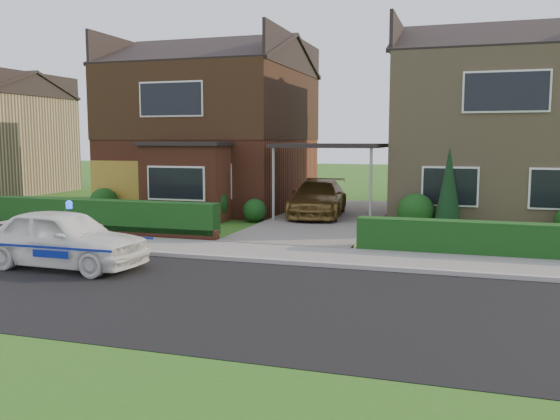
% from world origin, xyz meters
% --- Properties ---
extents(ground, '(120.00, 120.00, 0.00)m').
position_xyz_m(ground, '(0.00, 0.00, 0.00)').
color(ground, '#2B5516').
rests_on(ground, ground).
extents(road, '(60.00, 6.00, 0.02)m').
position_xyz_m(road, '(0.00, 0.00, 0.00)').
color(road, black).
rests_on(road, ground).
extents(kerb, '(60.00, 0.16, 0.12)m').
position_xyz_m(kerb, '(0.00, 3.05, 0.06)').
color(kerb, '#9E9993').
rests_on(kerb, ground).
extents(sidewalk, '(60.00, 2.00, 0.10)m').
position_xyz_m(sidewalk, '(0.00, 4.10, 0.05)').
color(sidewalk, slate).
rests_on(sidewalk, ground).
extents(grass_verge, '(60.00, 4.00, 0.01)m').
position_xyz_m(grass_verge, '(0.00, -5.00, 0.00)').
color(grass_verge, '#2B5516').
rests_on(grass_verge, ground).
extents(driveway, '(3.80, 12.00, 0.12)m').
position_xyz_m(driveway, '(0.00, 11.00, 0.06)').
color(driveway, '#666059').
rests_on(driveway, ground).
extents(house_left, '(7.50, 9.53, 7.25)m').
position_xyz_m(house_left, '(-5.78, 13.90, 3.81)').
color(house_left, brown).
rests_on(house_left, ground).
extents(house_right, '(7.50, 8.06, 7.25)m').
position_xyz_m(house_right, '(5.80, 13.99, 3.66)').
color(house_right, '#937C5A').
rests_on(house_right, ground).
extents(carport_link, '(3.80, 3.00, 2.77)m').
position_xyz_m(carport_link, '(0.00, 10.95, 2.66)').
color(carport_link, black).
rests_on(carport_link, ground).
extents(garage_door, '(2.20, 0.10, 2.10)m').
position_xyz_m(garage_door, '(-8.25, 9.96, 1.05)').
color(garage_door, olive).
rests_on(garage_door, ground).
extents(dwarf_wall, '(7.70, 0.25, 0.36)m').
position_xyz_m(dwarf_wall, '(-5.80, 5.30, 0.18)').
color(dwarf_wall, brown).
rests_on(dwarf_wall, ground).
extents(hedge_left, '(7.50, 0.55, 0.90)m').
position_xyz_m(hedge_left, '(-5.80, 5.45, 0.00)').
color(hedge_left, '#113813').
rests_on(hedge_left, ground).
extents(hedge_right, '(7.50, 0.55, 0.80)m').
position_xyz_m(hedge_right, '(5.80, 5.35, 0.00)').
color(hedge_right, '#113813').
rests_on(hedge_right, ground).
extents(shrub_left_far, '(1.08, 1.08, 1.08)m').
position_xyz_m(shrub_left_far, '(-8.50, 9.50, 0.54)').
color(shrub_left_far, '#113813').
rests_on(shrub_left_far, ground).
extents(shrub_left_mid, '(1.32, 1.32, 1.32)m').
position_xyz_m(shrub_left_mid, '(-4.00, 9.30, 0.66)').
color(shrub_left_mid, '#113813').
rests_on(shrub_left_mid, ground).
extents(shrub_left_near, '(0.84, 0.84, 0.84)m').
position_xyz_m(shrub_left_near, '(-2.40, 9.60, 0.42)').
color(shrub_left_near, '#113813').
rests_on(shrub_left_near, ground).
extents(shrub_right_near, '(1.20, 1.20, 1.20)m').
position_xyz_m(shrub_right_near, '(3.20, 9.40, 0.60)').
color(shrub_right_near, '#113813').
rests_on(shrub_right_near, ground).
extents(conifer_a, '(0.90, 0.90, 2.60)m').
position_xyz_m(conifer_a, '(4.20, 9.20, 1.30)').
color(conifer_a, black).
rests_on(conifer_a, ground).
extents(police_car, '(3.64, 4.02, 1.51)m').
position_xyz_m(police_car, '(-3.97, 1.20, 0.67)').
color(police_car, white).
rests_on(police_car, ground).
extents(driveway_car, '(2.29, 4.65, 1.30)m').
position_xyz_m(driveway_car, '(-0.46, 11.12, 0.77)').
color(driveway_car, brown).
rests_on(driveway_car, driveway).
extents(potted_plant_a, '(0.50, 0.39, 0.84)m').
position_xyz_m(potted_plant_a, '(-5.74, 9.00, 0.42)').
color(potted_plant_a, gray).
rests_on(potted_plant_a, ground).
extents(potted_plant_b, '(0.56, 0.52, 0.82)m').
position_xyz_m(potted_plant_b, '(-3.33, 6.16, 0.41)').
color(potted_plant_b, gray).
rests_on(potted_plant_b, ground).
extents(potted_plant_c, '(0.51, 0.51, 0.71)m').
position_xyz_m(potted_plant_c, '(-3.23, 6.65, 0.36)').
color(potted_plant_c, gray).
rests_on(potted_plant_c, ground).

